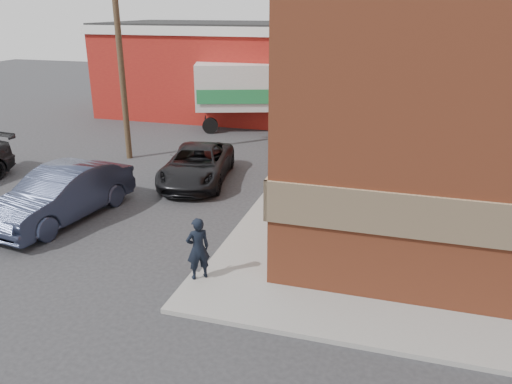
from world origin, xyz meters
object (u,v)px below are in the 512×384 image
Objects in this scene: sedan at (62,194)px; warehouse at (236,69)px; man at (198,248)px; suv_a at (197,164)px; box_truck at (261,92)px; utility_pole at (120,51)px.

warehouse is at bearing 98.30° from sedan.
man reaches higher than suv_a.
man is at bearing -74.02° from warehouse.
sedan is (-5.75, 2.44, -0.08)m from man.
warehouse is 10.02× the size of man.
box_truck is at bearing -118.84° from man.
box_truck reaches higher than man.
utility_pole is at bearing 110.96° from sedan.
box_truck is at bearing -54.73° from warehouse.
utility_pole is (-1.50, -11.00, 1.93)m from warehouse.
man reaches higher than sedan.
man is 7.75m from suv_a.
man is at bearing -51.72° from utility_pole.
warehouse is at bearing -113.61° from man.
suv_a is (4.26, -2.12, -4.05)m from utility_pole.
warehouse is at bearing 82.23° from utility_pole.
man is (7.30, -9.25, -3.81)m from utility_pole.
suv_a is at bearing -26.48° from utility_pole.
man is at bearing -14.85° from sedan.
sedan is at bearing -77.19° from utility_pole.
suv_a is at bearing 68.05° from sedan.
utility_pole reaches higher than man.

